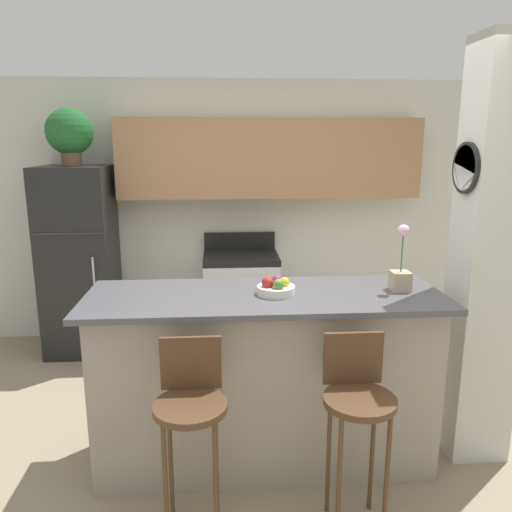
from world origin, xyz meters
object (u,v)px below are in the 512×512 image
(fruit_bowl, at_px, (276,288))
(bar_stool_right, at_px, (357,403))
(stove_range, at_px, (241,299))
(orchid_vase, at_px, (401,271))
(potted_plant_on_fridge, at_px, (69,133))
(refrigerator, at_px, (80,261))
(bar_stool_left, at_px, (191,409))

(fruit_bowl, bearing_deg, bar_stool_right, -58.17)
(bar_stool_right, xyz_separation_m, fruit_bowl, (-0.35, 0.57, 0.44))
(stove_range, distance_m, fruit_bowl, 1.99)
(orchid_vase, height_order, fruit_bowl, orchid_vase)
(potted_plant_on_fridge, bearing_deg, bar_stool_right, -50.42)
(refrigerator, relative_size, orchid_vase, 4.34)
(fruit_bowl, bearing_deg, bar_stool_left, -130.13)
(potted_plant_on_fridge, relative_size, orchid_vase, 1.25)
(bar_stool_left, height_order, orchid_vase, orchid_vase)
(refrigerator, height_order, potted_plant_on_fridge, potted_plant_on_fridge)
(refrigerator, xyz_separation_m, fruit_bowl, (1.64, -1.84, 0.25))
(potted_plant_on_fridge, bearing_deg, fruit_bowl, -48.33)
(refrigerator, height_order, fruit_bowl, refrigerator)
(stove_range, distance_m, bar_stool_left, 2.47)
(refrigerator, distance_m, bar_stool_right, 3.14)
(stove_range, bearing_deg, fruit_bowl, -85.93)
(stove_range, relative_size, bar_stool_right, 1.05)
(bar_stool_left, bearing_deg, bar_stool_right, 0.00)
(bar_stool_left, xyz_separation_m, orchid_vase, (1.23, 0.59, 0.52))
(fruit_bowl, bearing_deg, stove_range, 94.07)
(refrigerator, relative_size, fruit_bowl, 7.80)
(bar_stool_left, bearing_deg, fruit_bowl, 49.87)
(refrigerator, bearing_deg, orchid_vase, -37.21)
(bar_stool_right, bearing_deg, bar_stool_left, 180.00)
(bar_stool_left, relative_size, orchid_vase, 2.53)
(orchid_vase, bearing_deg, bar_stool_right, -124.15)
(stove_range, relative_size, potted_plant_on_fridge, 2.12)
(bar_stool_right, relative_size, potted_plant_on_fridge, 2.02)
(bar_stool_left, xyz_separation_m, fruit_bowl, (0.48, 0.57, 0.44))
(orchid_vase, bearing_deg, refrigerator, 142.79)
(bar_stool_right, xyz_separation_m, orchid_vase, (0.40, 0.59, 0.52))
(stove_range, bearing_deg, bar_stool_left, -98.09)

